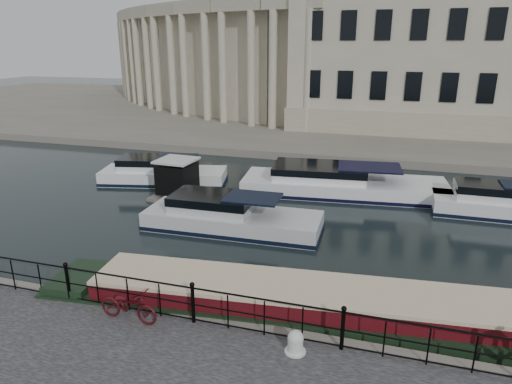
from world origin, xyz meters
The scene contains 9 objects.
ground_plane centered at (0.00, 0.00, 0.00)m, with size 160.00×160.00×0.00m, color black.
far_bank centered at (0.00, 39.00, 0.28)m, with size 120.00×42.00×0.55m, color #6B665B.
railing centered at (0.00, -2.25, 1.20)m, with size 24.14×0.14×1.22m.
civic_building centered at (-1.00, 34.71, 7.04)m, with size 53.55×31.84×16.85m.
bicycle centered at (-1.73, -2.68, 1.02)m, with size 0.62×1.77×0.93m, color #480C12.
mooring_bollard centered at (2.92, -2.70, 0.83)m, with size 0.53×0.53×0.60m.
narrowboat centered at (3.34, -0.56, 0.37)m, with size 17.24×3.90×1.62m.
harbour_hut centered at (-5.76, 8.57, 0.95)m, with size 2.68×2.28×2.16m.
cabin_cruisers centered at (0.53, 9.97, 0.37)m, with size 24.63×9.98×1.99m.
Camera 1 is at (4.71, -12.03, 7.84)m, focal length 32.00 mm.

